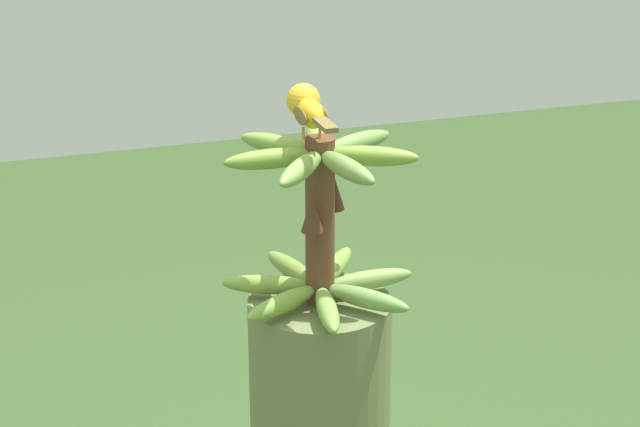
{
  "coord_description": "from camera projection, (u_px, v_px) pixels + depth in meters",
  "views": [
    {
      "loc": [
        1.63,
        -0.54,
        1.83
      ],
      "look_at": [
        0.0,
        0.0,
        1.16
      ],
      "focal_mm": 63.25,
      "sensor_mm": 36.0,
      "label": 1
    }
  ],
  "objects": [
    {
      "name": "banana_bunch",
      "position": [
        320.0,
        221.0,
        1.84
      ],
      "size": [
        0.33,
        0.33,
        0.29
      ],
      "color": "brown",
      "rests_on": "banana_tree"
    },
    {
      "name": "perched_bird",
      "position": [
        308.0,
        107.0,
        1.78
      ],
      "size": [
        0.19,
        0.05,
        0.08
      ],
      "color": "#C68933",
      "rests_on": "banana_bunch"
    }
  ]
}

